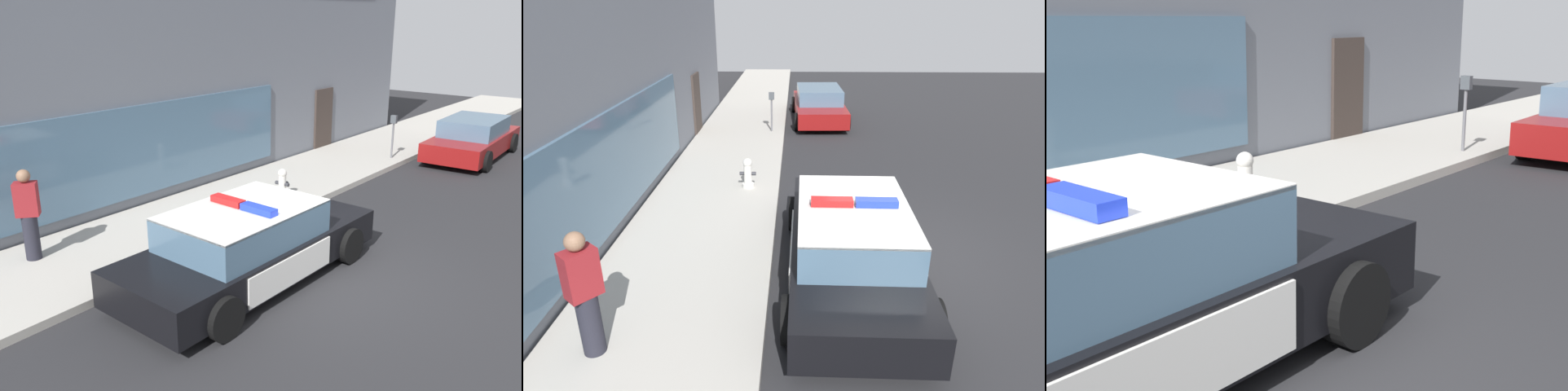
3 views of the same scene
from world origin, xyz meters
TOP-DOWN VIEW (x-y plane):
  - ground at (0.00, 0.00)m, footprint 48.00×48.00m
  - sidewalk at (0.00, 3.79)m, footprint 48.00×2.97m
  - storefront_building at (0.63, 9.62)m, footprint 24.32×8.67m
  - police_cruiser at (-1.04, 0.99)m, footprint 5.18×2.19m
  - fire_hydrant at (2.66, 3.05)m, footprint 0.34×0.39m
  - car_down_street at (10.21, 1.02)m, footprint 4.74×2.14m
  - pedestrian_on_sidewalk at (-3.11, 4.46)m, footprint 0.47×0.46m
  - parking_meter at (7.95, 2.74)m, footprint 0.12×0.18m

SIDE VIEW (x-z plane):
  - ground at x=0.00m, z-range 0.00..0.00m
  - sidewalk at x=0.00m, z-range 0.00..0.15m
  - fire_hydrant at x=2.66m, z-range 0.14..0.86m
  - car_down_street at x=10.21m, z-range -0.01..1.28m
  - police_cruiser at x=-1.04m, z-range -0.07..1.43m
  - pedestrian_on_sidewalk at x=-3.11m, z-range 0.16..1.87m
  - parking_meter at x=7.95m, z-range 0.41..1.75m
  - storefront_building at x=0.63m, z-range 0.00..7.91m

